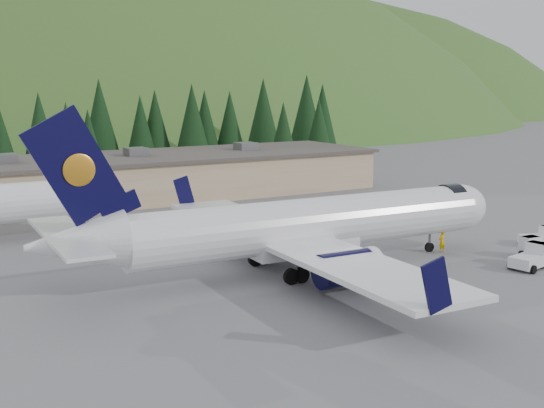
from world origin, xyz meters
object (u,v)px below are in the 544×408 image
Objects in this scene: baggage_tug_b at (541,237)px; baggage_tug_a at (532,257)px; baggage_tug_c at (537,250)px; terminal_building at (96,179)px; ramp_worker at (442,241)px; airliner at (301,227)px.

baggage_tug_a is at bearing -130.45° from baggage_tug_b.
baggage_tug_c is 0.05× the size of terminal_building.
baggage_tug_a is at bearing 98.82° from ramp_worker.
ramp_worker is (16.95, -39.08, -1.71)m from terminal_building.
baggage_tug_a is 1.13× the size of baggage_tug_c.
terminal_building is at bearing 30.68° from baggage_tug_c.
baggage_tug_a is 0.05× the size of terminal_building.
airliner is at bearing 141.68° from baggage_tug_a.
baggage_tug_b is (22.13, -3.63, -2.57)m from airliner.
airliner is 19.22m from baggage_tug_c.
terminal_building is (-21.80, 44.52, 1.88)m from baggage_tug_c.
baggage_tug_c is at bearing -129.37° from baggage_tug_b.
airliner is 11.53× the size of baggage_tug_c.
ramp_worker reaches higher than baggage_tug_b.
baggage_tug_a reaches higher than baggage_tug_c.
airliner is 22.57m from baggage_tug_b.
baggage_tug_b is 9.44m from ramp_worker.
airliner is 10.17× the size of baggage_tug_a.
terminal_building is at bearing 137.95° from baggage_tug_b.
baggage_tug_b is at bearing -50.66° from baggage_tug_c.
baggage_tug_b is at bearing -6.76° from airliner.
ramp_worker is (-2.27, 7.04, 0.10)m from baggage_tug_a.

